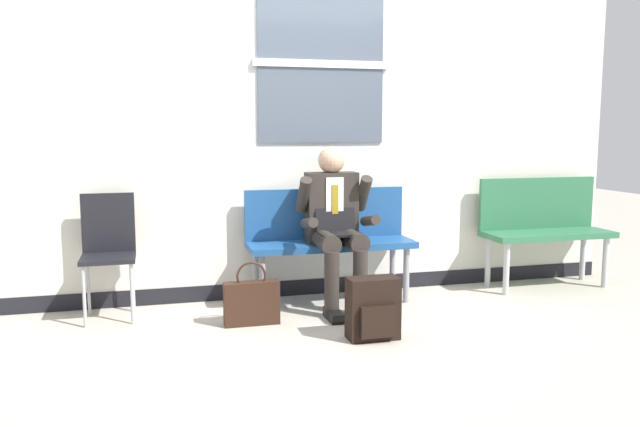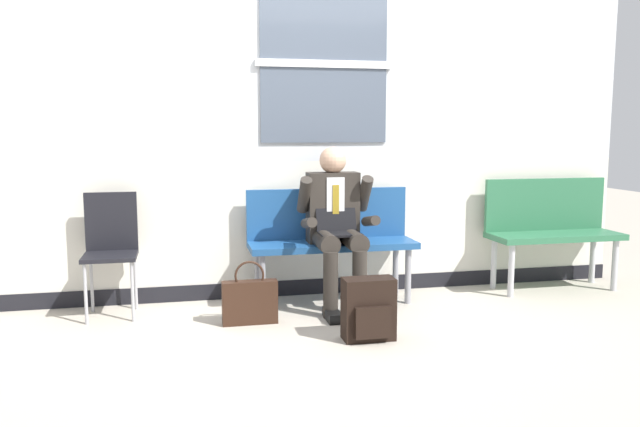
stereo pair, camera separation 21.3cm
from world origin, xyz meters
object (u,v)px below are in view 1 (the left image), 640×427
object	(u,v)px
backpack	(373,309)
handbag	(252,302)
bench_with_person	(329,234)
bench_empty	(543,223)
folding_chair	(108,244)
person_seated	(336,222)

from	to	relation	value
backpack	handbag	distance (m)	0.89
bench_with_person	handbag	distance (m)	0.94
bench_with_person	handbag	bearing A→B (deg)	-145.38
bench_empty	handbag	bearing A→B (deg)	-169.59
bench_with_person	folding_chair	world-z (taller)	folding_chair
backpack	handbag	size ratio (longest dim) A/B	0.90
bench_with_person	bench_empty	bearing A→B (deg)	0.11
handbag	folding_chair	size ratio (longest dim) A/B	0.50
backpack	folding_chair	size ratio (longest dim) A/B	0.45
bench_empty	handbag	world-z (taller)	bench_empty
bench_with_person	bench_empty	xyz separation A→B (m)	(1.97, 0.00, 0.01)
backpack	person_seated	bearing A→B (deg)	91.58
backpack	bench_with_person	bearing A→B (deg)	91.27
backpack	handbag	xyz separation A→B (m)	(-0.73, 0.52, -0.04)
bench_empty	handbag	xyz separation A→B (m)	(-2.67, -0.49, -0.39)
bench_empty	person_seated	world-z (taller)	person_seated
bench_empty	person_seated	distance (m)	1.98
person_seated	backpack	distance (m)	0.93
handbag	folding_chair	world-z (taller)	folding_chair
person_seated	backpack	bearing A→B (deg)	-88.42
bench_empty	folding_chair	size ratio (longest dim) A/B	1.24
bench_empty	backpack	world-z (taller)	bench_empty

